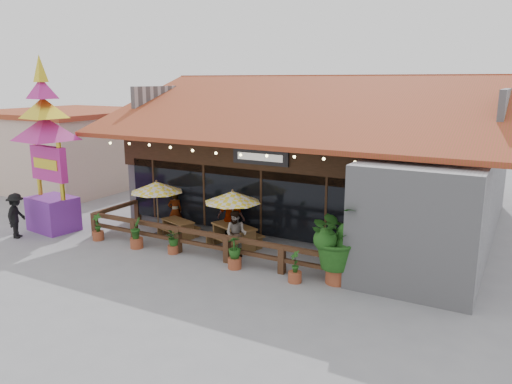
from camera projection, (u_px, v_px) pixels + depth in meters
The scene contains 19 objects.
ground at pixel (248, 260), 16.62m from camera, with size 100.00×100.00×0.00m, color gray.
restaurant_building at pixel (328, 166), 21.65m from camera, with size 15.50×14.73×6.09m.
patio_railing at pixel (188, 235), 17.32m from camera, with size 10.00×2.60×0.92m.
neighbor_building at pixel (72, 147), 28.35m from camera, with size 8.40×8.40×4.22m.
umbrella_left at pixel (157, 187), 18.93m from camera, with size 2.56×2.56×2.17m.
umbrella_right at pixel (233, 197), 17.35m from camera, with size 2.47×2.47×2.16m.
picnic_table_left at pixel (178, 226), 19.00m from camera, with size 1.67×1.55×0.66m.
picnic_table_right at pixel (234, 233), 17.74m from camera, with size 2.15×2.02×0.83m.
thai_sign_tower at pixel (46, 133), 19.11m from camera, with size 3.02×3.02×7.31m.
tropical_plant at pixel (338, 238), 14.44m from camera, with size 2.33×2.34×2.45m.
diner_a at pixel (175, 211), 19.89m from camera, with size 0.56×0.37×1.53m, color #3B2112.
diner_b at pixel (236, 234), 16.79m from camera, with size 0.78×0.60×1.60m, color #3B2112.
diner_c at pixel (231, 218), 18.21m from camera, with size 1.10×0.46×1.87m, color #3B2112.
pedestrian at pixel (16, 216), 18.83m from camera, with size 1.11×0.64×1.72m, color black.
planter_a at pixel (98, 229), 18.62m from camera, with size 0.42×0.42×1.02m.
planter_b at pixel (136, 234), 17.72m from camera, with size 0.46×0.48×1.12m.
planter_c at pixel (173, 239), 17.14m from camera, with size 0.62×0.56×0.90m.
planter_d at pixel (235, 253), 15.79m from camera, with size 0.55×0.55×1.07m.
planter_e at pixel (295, 269), 14.73m from camera, with size 0.40×0.42×0.99m.
Camera 1 is at (7.83, -13.62, 5.88)m, focal length 35.00 mm.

